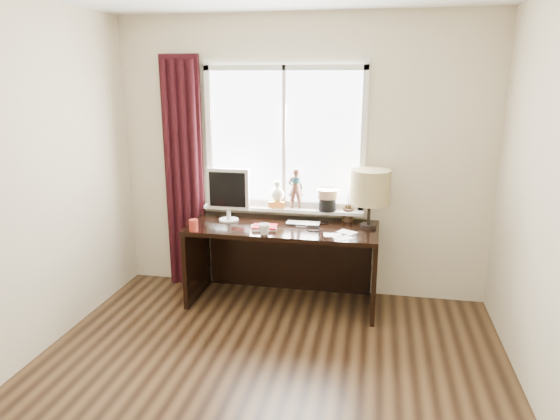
% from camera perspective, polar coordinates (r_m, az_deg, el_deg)
% --- Properties ---
extents(floor, '(3.50, 4.00, 0.00)m').
position_cam_1_polar(floor, '(3.37, -3.53, -22.44)').
color(floor, '#4D341D').
rests_on(floor, ground).
extents(wall_back, '(3.50, 0.00, 2.60)m').
position_cam_1_polar(wall_back, '(4.70, 2.38, 5.84)').
color(wall_back, beige).
rests_on(wall_back, ground).
extents(laptop, '(0.30, 0.19, 0.02)m').
position_cam_1_polar(laptop, '(4.51, 2.70, -1.56)').
color(laptop, silver).
rests_on(laptop, desk).
extents(mug, '(0.13, 0.13, 0.10)m').
position_cam_1_polar(mug, '(4.23, -1.81, -2.17)').
color(mug, white).
rests_on(mug, desk).
extents(red_cup, '(0.08, 0.08, 0.10)m').
position_cam_1_polar(red_cup, '(4.38, -9.84, -1.74)').
color(red_cup, maroon).
rests_on(red_cup, desk).
extents(window, '(1.52, 0.23, 1.40)m').
position_cam_1_polar(window, '(4.67, 0.59, 5.88)').
color(window, white).
rests_on(window, ground).
extents(curtain, '(0.38, 0.09, 2.25)m').
position_cam_1_polar(curtain, '(4.94, -10.94, 3.85)').
color(curtain, black).
rests_on(curtain, floor).
extents(desk, '(1.70, 0.70, 0.75)m').
position_cam_1_polar(desk, '(4.65, 0.53, -4.36)').
color(desk, black).
rests_on(desk, floor).
extents(monitor, '(0.40, 0.18, 0.49)m').
position_cam_1_polar(monitor, '(4.60, -5.97, 2.11)').
color(monitor, beige).
rests_on(monitor, desk).
extents(notebook_stack, '(0.25, 0.21, 0.03)m').
position_cam_1_polar(notebook_stack, '(4.39, -1.81, -1.99)').
color(notebook_stack, beige).
rests_on(notebook_stack, desk).
extents(brush_holder, '(0.09, 0.09, 0.25)m').
position_cam_1_polar(brush_holder, '(4.65, 7.78, -0.54)').
color(brush_holder, black).
rests_on(brush_holder, desk).
extents(icon_frame, '(0.10, 0.04, 0.13)m').
position_cam_1_polar(icon_frame, '(4.67, 7.75, -0.43)').
color(icon_frame, gold).
rests_on(icon_frame, desk).
extents(table_lamp, '(0.35, 0.35, 0.52)m').
position_cam_1_polar(table_lamp, '(4.41, 10.26, 2.53)').
color(table_lamp, black).
rests_on(table_lamp, desk).
extents(loose_papers, '(0.29, 0.34, 0.00)m').
position_cam_1_polar(loose_papers, '(4.25, 6.99, -2.86)').
color(loose_papers, white).
rests_on(loose_papers, desk).
extents(desk_cables, '(0.44, 0.39, 0.01)m').
position_cam_1_polar(desk_cables, '(4.49, 3.52, -1.78)').
color(desk_cables, black).
rests_on(desk_cables, desk).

